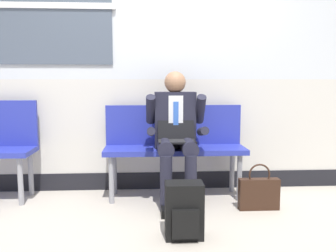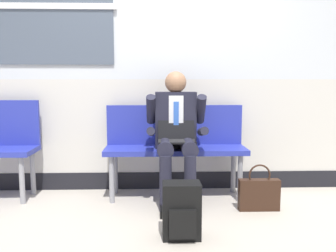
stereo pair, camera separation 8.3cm
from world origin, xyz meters
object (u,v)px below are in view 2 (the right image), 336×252
Objects in this scene: backpack at (182,211)px; bench_with_person at (175,142)px; handbag at (259,194)px; person_seated at (176,132)px.

bench_with_person is at bearing 89.69° from backpack.
bench_with_person is at bearing 147.45° from handbag.
backpack is 0.99× the size of handbag.
handbag is at bearing 36.62° from backpack.
bench_with_person is 0.23m from person_seated.
bench_with_person reaches higher than backpack.
person_seated is 0.94m from handbag.
backpack is (-0.01, -1.02, -0.35)m from bench_with_person.
handbag is (0.74, -0.47, -0.40)m from bench_with_person.
person_seated is at bearing -90.00° from bench_with_person.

